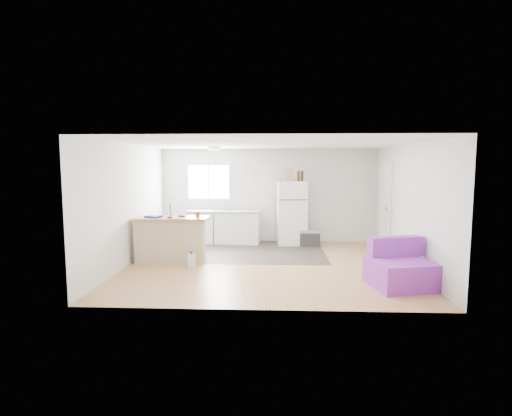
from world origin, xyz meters
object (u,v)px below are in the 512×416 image
Objects in this scene: kitchen_cabinets at (224,226)px; cooler at (310,237)px; cleaner_jug at (191,260)px; blue_tray at (153,216)px; cardboard_box at (289,175)px; mop at (168,252)px; refrigerator at (291,213)px; peninsula at (171,239)px; bottle_left at (299,176)px; red_cup at (198,214)px; bottle_right at (302,176)px; purple_seat at (400,269)px.

kitchen_cabinets reaches higher than cooler.
blue_tray is at bearing 153.68° from cleaner_jug.
blue_tray is 3.55m from cardboard_box.
refrigerator is at bearing 41.29° from mop.
kitchen_cabinets is 2.19m from cooler.
peninsula is at bearing -141.74° from cardboard_box.
refrigerator is 0.95m from cardboard_box.
mop is 3.74m from bottle_left.
red_cup is at bearing -139.24° from bottle_left.
cooler is 1.64m from cardboard_box.
cooler is (2.17, -0.22, -0.23)m from kitchen_cabinets.
cardboard_box reaches higher than peninsula.
peninsula is 3.26m from refrigerator.
peninsula is at bearing 139.01° from cleaner_jug.
kitchen_cabinets reaches higher than cleaner_jug.
mop is (-0.54, 0.27, 0.09)m from cleaner_jug.
kitchen_cabinets is 2.36m from bottle_right.
kitchen_cabinets is 2.11m from cardboard_box.
mop is at bearing -146.40° from refrigerator.
cooler is at bearing 97.54° from purple_seat.
bottle_right is at bearing 99.67° from purple_seat.
mop is 3.83m from bottle_right.
kitchen_cabinets reaches higher than blue_tray.
cardboard_box is 0.33m from bottle_right.
blue_tray is (-4.54, 1.44, 0.66)m from purple_seat.
cleaner_jug is at bearing -93.76° from kitchen_cabinets.
refrigerator is 5.30× the size of blue_tray.
bottle_left is at bearing 0.30° from kitchen_cabinets.
bottle_right is at bearing 40.20° from red_cup.
cleaner_jug is 2.63× the size of red_cup.
cardboard_box reaches higher than purple_seat.
cleaner_jug is 0.25× the size of mop.
refrigerator is 6.36× the size of bottle_right.
kitchen_cabinets is 2.21m from peninsula.
blue_tray is at bearing -147.72° from bottle_right.
red_cup reaches higher than peninsula.
peninsula is 5.13× the size of blue_tray.
red_cup is 0.90m from blue_tray.
kitchen_cabinets is 7.63× the size of bottle_left.
cardboard_box is at bearing 1.46° from kitchen_cabinets.
bottle_right is at bearing 31.58° from peninsula.
kitchen_cabinets reaches higher than red_cup.
refrigerator is 6.36× the size of bottle_left.
blue_tray is (-0.34, -0.03, 0.48)m from peninsula.
peninsula is at bearing -174.63° from red_cup.
refrigerator is 5.05× the size of cleaner_jug.
cooler is 3.90m from blue_tray.
kitchen_cabinets is at bearing 177.69° from bottle_right.
cleaner_jug is 3.66m from bottle_right.
cleaner_jug is at bearing -129.84° from cardboard_box.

